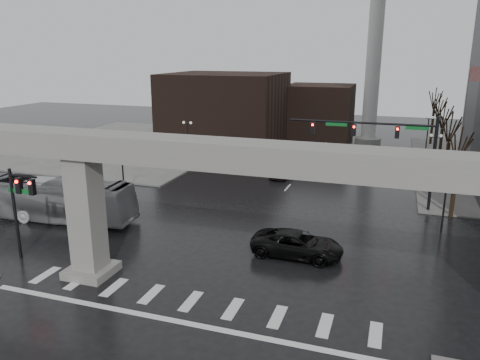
{
  "coord_description": "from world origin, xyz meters",
  "views": [
    {
      "loc": [
        9.71,
        -21.5,
        13.0
      ],
      "look_at": [
        -0.14,
        7.68,
        4.5
      ],
      "focal_mm": 35.0,
      "sensor_mm": 36.0,
      "label": 1
    }
  ],
  "objects_px": {
    "signal_mast_arm": "(386,140)",
    "far_car": "(283,170)",
    "pickup_truck": "(297,244)",
    "city_bus": "(59,200)"
  },
  "relations": [
    {
      "from": "signal_mast_arm",
      "to": "city_bus",
      "type": "bearing_deg",
      "value": -154.1
    },
    {
      "from": "signal_mast_arm",
      "to": "pickup_truck",
      "type": "xyz_separation_m",
      "value": [
        -4.79,
        -12.27,
        -5.0
      ]
    },
    {
      "from": "city_bus",
      "to": "far_car",
      "type": "xyz_separation_m",
      "value": [
        13.6,
        18.56,
        -0.95
      ]
    },
    {
      "from": "city_bus",
      "to": "pickup_truck",
      "type": "bearing_deg",
      "value": -96.53
    },
    {
      "from": "far_car",
      "to": "signal_mast_arm",
      "type": "bearing_deg",
      "value": -29.14
    },
    {
      "from": "city_bus",
      "to": "signal_mast_arm",
      "type": "bearing_deg",
      "value": -68.78
    },
    {
      "from": "signal_mast_arm",
      "to": "city_bus",
      "type": "relative_size",
      "value": 0.98
    },
    {
      "from": "signal_mast_arm",
      "to": "city_bus",
      "type": "height_order",
      "value": "signal_mast_arm"
    },
    {
      "from": "pickup_truck",
      "to": "far_car",
      "type": "relative_size",
      "value": 1.32
    },
    {
      "from": "signal_mast_arm",
      "to": "far_car",
      "type": "bearing_deg",
      "value": 146.41
    }
  ]
}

